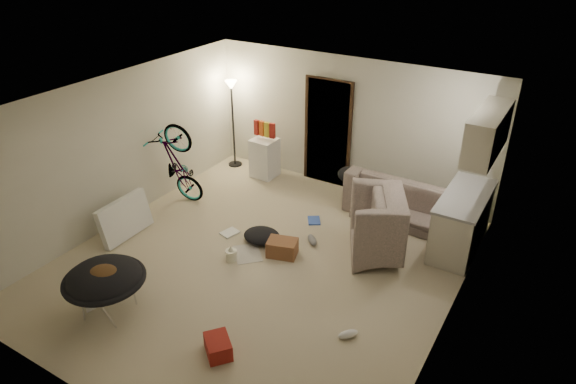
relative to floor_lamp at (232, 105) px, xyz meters
The scene contains 36 objects.
floor 3.81m from the floor_lamp, 47.83° to the right, with size 5.50×6.00×0.02m, color #BBAD90.
ceiling 3.77m from the floor_lamp, 47.83° to the right, with size 5.50×6.00×0.02m, color white.
wall_back 2.43m from the floor_lamp, ahead, with size 5.50×0.02×2.50m, color beige.
wall_front 6.15m from the floor_lamp, 67.02° to the right, with size 5.50×0.02×2.50m, color beige.
wall_left 2.67m from the floor_lamp, 97.74° to the right, with size 0.02×6.00×2.50m, color beige.
wall_right 5.80m from the floor_lamp, 27.18° to the right, with size 0.02×6.00×2.50m, color beige.
doorway 2.05m from the floor_lamp, ahead, with size 0.85×0.10×2.04m, color black.
door_trim 2.04m from the floor_lamp, ahead, with size 0.97×0.04×2.10m, color #311E11.
floor_lamp is the anchor object (origin of this frame).
kitchen_counter 4.95m from the floor_lamp, ahead, with size 0.60×1.50×0.88m, color beige.
counter_top 4.89m from the floor_lamp, ahead, with size 0.64×1.54×0.04m, color gray.
kitchen_uppers 5.04m from the floor_lamp, ahead, with size 0.38×1.40×0.65m, color beige.
sofa 3.87m from the floor_lamp, ahead, with size 1.91×0.75×0.56m, color #363D36.
armchair 4.43m from the floor_lamp, 18.06° to the right, with size 1.16×1.02×0.76m, color #363D36.
bicycle 2.01m from the floor_lamp, 86.82° to the right, with size 0.56×1.61×0.84m, color black.
book_asset 5.04m from the floor_lamp, 77.50° to the right, with size 0.17×0.23×0.02m, color maroon.
mini_fridge 1.23m from the floor_lamp, ahead, with size 0.46×0.46×0.78m, color white.
snack_box_0 0.73m from the floor_lamp, ahead, with size 0.10×0.07×0.30m, color maroon.
snack_box_1 0.84m from the floor_lamp, ahead, with size 0.10×0.07×0.30m, color #CD5119.
snack_box_2 0.95m from the floor_lamp, ahead, with size 0.10×0.07×0.30m, color gold.
snack_box_3 1.06m from the floor_lamp, ahead, with size 0.10×0.07×0.30m, color maroon.
saucer_chair 4.84m from the floor_lamp, 73.94° to the right, with size 1.05×1.05×0.75m.
hoodie 4.85m from the floor_lamp, 73.47° to the right, with size 0.48×0.40×0.22m, color #4C311A.
sofa_drape 2.89m from the floor_lamp, ahead, with size 0.56×0.46×0.28m, color black.
tv_box 3.28m from the floor_lamp, 88.17° to the right, with size 0.12×0.98×0.65m, color silver.
drink_case_a 3.64m from the floor_lamp, 41.66° to the right, with size 0.45×0.32×0.26m, color brown.
drink_case_b 5.47m from the floor_lamp, 55.96° to the right, with size 0.38×0.28×0.22m, color maroon.
juicer 3.64m from the floor_lamp, 54.78° to the right, with size 0.18×0.18×0.25m.
newspaper 3.55m from the floor_lamp, 50.52° to the right, with size 0.39×0.51×0.01m, color #B4AFA6.
book_blue 3.06m from the floor_lamp, 24.73° to the right, with size 0.20×0.28×0.03m, color #3253B6.
book_white 2.98m from the floor_lamp, 55.77° to the right, with size 0.22×0.28×0.03m, color silver.
shoe_1 3.54m from the floor_lamp, 32.06° to the right, with size 0.30×0.12×0.11m, color slate.
shoe_3 4.41m from the floor_lamp, 75.59° to the right, with size 0.30×0.12×0.11m, color slate.
shoe_4 5.54m from the floor_lamp, 38.81° to the right, with size 0.27×0.11×0.10m, color white.
clothes_lump_a 3.22m from the floor_lamp, 45.54° to the right, with size 0.59×0.51×0.19m, color black.
clothes_lump_b 3.81m from the floor_lamp, 16.44° to the right, with size 0.49×0.43×0.15m, color black.
Camera 1 is at (3.62, -5.20, 4.60)m, focal length 32.00 mm.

